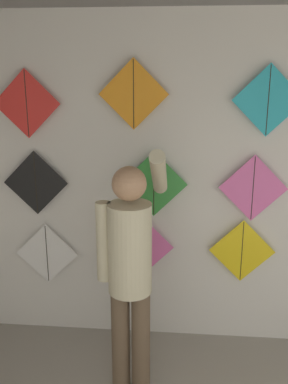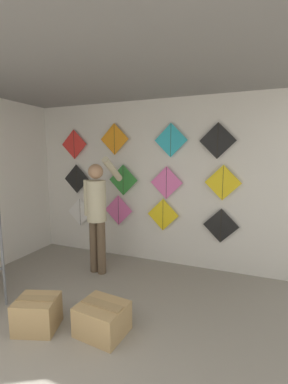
% 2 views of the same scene
% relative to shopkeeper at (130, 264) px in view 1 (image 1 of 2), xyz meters
% --- Properties ---
extents(back_panel, '(5.01, 0.06, 2.80)m').
position_rel_shopkeeper_xyz_m(back_panel, '(0.47, 0.80, 0.35)').
color(back_panel, silver).
rests_on(back_panel, ground).
extents(shopkeeper, '(0.47, 0.62, 1.86)m').
position_rel_shopkeeper_xyz_m(shopkeeper, '(0.00, 0.00, 0.00)').
color(shopkeeper, brown).
rests_on(shopkeeper, ground).
extents(kite_0, '(0.55, 0.01, 0.55)m').
position_rel_shopkeeper_xyz_m(kite_0, '(-0.83, 0.71, -0.27)').
color(kite_0, white).
extents(kite_1, '(0.55, 0.01, 0.55)m').
position_rel_shopkeeper_xyz_m(kite_1, '(0.01, 0.71, -0.17)').
color(kite_1, pink).
extents(kite_2, '(0.55, 0.01, 0.55)m').
position_rel_shopkeeper_xyz_m(kite_2, '(0.86, 0.71, -0.18)').
color(kite_2, yellow).
extents(kite_4, '(0.55, 0.01, 0.55)m').
position_rel_shopkeeper_xyz_m(kite_4, '(-0.89, 0.71, 0.37)').
color(kite_4, black).
extents(kite_5, '(0.55, 0.01, 0.55)m').
position_rel_shopkeeper_xyz_m(kite_5, '(0.11, 0.71, 0.39)').
color(kite_5, '#338C38').
extents(kite_6, '(0.55, 0.01, 0.55)m').
position_rel_shopkeeper_xyz_m(kite_6, '(0.92, 0.71, 0.37)').
color(kite_6, pink).
extents(kite_8, '(0.55, 0.01, 0.55)m').
position_rel_shopkeeper_xyz_m(kite_8, '(-0.91, 0.71, 1.03)').
color(kite_8, red).
extents(kite_9, '(0.55, 0.01, 0.55)m').
position_rel_shopkeeper_xyz_m(kite_9, '(-0.05, 0.71, 1.11)').
color(kite_9, orange).
extents(kite_10, '(0.55, 0.01, 0.55)m').
position_rel_shopkeeper_xyz_m(kite_10, '(0.98, 0.71, 1.07)').
color(kite_10, '#28B2C6').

